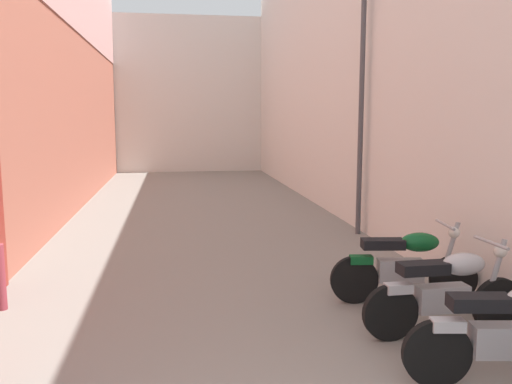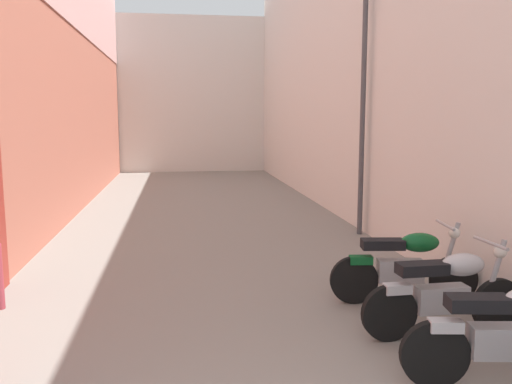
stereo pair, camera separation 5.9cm
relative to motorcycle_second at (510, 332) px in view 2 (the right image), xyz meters
The scene contains 8 objects.
ground_plane 6.56m from the motorcycle_second, 109.00° to the left, with size 37.34×37.34×0.00m, color gray.
building_left 10.38m from the motorcycle_second, 123.52° to the left, with size 0.45×21.34×7.97m.
building_right 8.90m from the motorcycle_second, 82.06° to the left, with size 0.45×21.34×7.64m.
building_far_end 20.16m from the motorcycle_second, 96.12° to the left, with size 9.14×2.00×6.51m, color silver.
motorcycle_second is the anchor object (origin of this frame).
motorcycle_third 1.09m from the motorcycle_second, 89.99° to the left, with size 1.85×0.58×1.04m.
motorcycle_fourth 2.13m from the motorcycle_second, 90.00° to the left, with size 1.84×0.58×1.04m.
street_lamp 6.50m from the motorcycle_second, 83.36° to the left, with size 0.79×0.18×4.82m.
Camera 2 is at (-0.65, -1.45, 2.32)m, focal length 37.18 mm.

